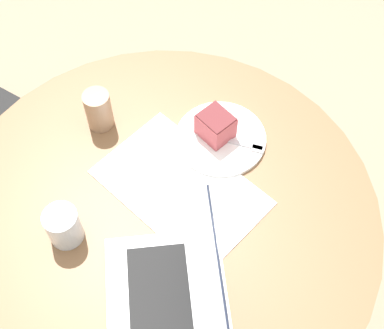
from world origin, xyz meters
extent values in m
plane|color=gray|center=(0.00, 0.00, 0.00)|extent=(12.00, 12.00, 0.00)
cylinder|color=brown|center=(0.00, 0.00, 0.01)|extent=(0.45, 0.45, 0.02)
cylinder|color=brown|center=(0.00, 0.00, 0.35)|extent=(0.11, 0.11, 0.66)
cylinder|color=brown|center=(0.00, 0.00, 0.70)|extent=(1.03, 1.03, 0.03)
cube|color=black|center=(0.57, -0.32, 0.22)|extent=(0.04, 0.04, 0.44)
cube|color=white|center=(-0.02, -0.07, 0.72)|extent=(0.46, 0.39, 0.00)
cylinder|color=white|center=(-0.07, -0.24, 0.72)|extent=(0.23, 0.23, 0.01)
cube|color=#B74C51|center=(-0.05, -0.24, 0.76)|extent=(0.11, 0.10, 0.07)
cube|color=maroon|center=(-0.05, -0.24, 0.80)|extent=(0.10, 0.10, 0.00)
cube|color=silver|center=(-0.10, -0.23, 0.73)|extent=(0.17, 0.02, 0.00)
cube|color=silver|center=(-0.17, -0.24, 0.73)|extent=(0.03, 0.03, 0.00)
cylinder|color=#997556|center=(0.24, -0.19, 0.77)|extent=(0.07, 0.07, 0.11)
cylinder|color=silver|center=(0.18, 0.13, 0.76)|extent=(0.08, 0.08, 0.09)
cube|color=silver|center=(-0.08, 0.22, 0.72)|extent=(0.34, 0.39, 0.02)
cube|color=black|center=(-0.08, 0.22, 0.73)|extent=(0.23, 0.30, 0.00)
cube|color=silver|center=(-0.19, 0.17, 0.84)|extent=(0.15, 0.30, 0.22)
cube|color=black|center=(-0.19, 0.17, 0.84)|extent=(0.14, 0.28, 0.21)
camera|label=1|loc=(-0.26, 0.53, 1.83)|focal=50.00mm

